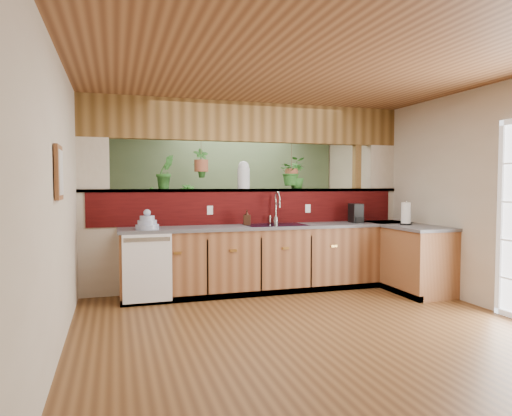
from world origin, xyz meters
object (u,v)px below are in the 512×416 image
object	(u,v)px
faucet	(277,206)
glass_jar	(244,175)
coffee_maker	(356,214)
paper_towel	(406,214)
shelving_console	(174,238)
dish_stack	(147,223)
soap_dispenser	(247,218)

from	to	relation	value
faucet	glass_jar	size ratio (longest dim) A/B	1.17
coffee_maker	paper_towel	bearing A→B (deg)	-42.22
glass_jar	coffee_maker	bearing A→B (deg)	-12.91
glass_jar	shelving_console	distance (m)	2.31
dish_stack	shelving_console	xyz separation A→B (m)	(0.62, 2.40, -0.48)
dish_stack	glass_jar	size ratio (longest dim) A/B	0.73
glass_jar	shelving_console	xyz separation A→B (m)	(-0.75, 1.90, -1.09)
dish_stack	paper_towel	bearing A→B (deg)	-6.38
coffee_maker	glass_jar	xyz separation A→B (m)	(-1.59, 0.36, 0.56)
faucet	coffee_maker	world-z (taller)	faucet
shelving_console	dish_stack	bearing A→B (deg)	-107.68
faucet	soap_dispenser	world-z (taller)	faucet
faucet	coffee_maker	bearing A→B (deg)	-7.09
dish_stack	glass_jar	bearing A→B (deg)	20.25
paper_towel	shelving_console	xyz separation A→B (m)	(-2.80, 2.79, -0.55)
faucet	paper_towel	xyz separation A→B (m)	(1.64, -0.67, -0.10)
dish_stack	glass_jar	xyz separation A→B (m)	(1.37, 0.50, 0.61)
soap_dispenser	shelving_console	distance (m)	2.37
dish_stack	paper_towel	xyz separation A→B (m)	(3.42, -0.38, 0.07)
coffee_maker	paper_towel	distance (m)	0.70
soap_dispenser	paper_towel	xyz separation A→B (m)	(2.09, -0.59, 0.04)
faucet	paper_towel	size ratio (longest dim) A/B	1.39
faucet	shelving_console	distance (m)	2.50
soap_dispenser	glass_jar	world-z (taller)	glass_jar
paper_towel	soap_dispenser	bearing A→B (deg)	164.32
dish_stack	paper_towel	distance (m)	3.44
soap_dispenser	paper_towel	world-z (taller)	paper_towel
soap_dispenser	coffee_maker	distance (m)	1.63
faucet	soap_dispenser	distance (m)	0.48
dish_stack	glass_jar	distance (m)	1.58
faucet	shelving_console	xyz separation A→B (m)	(-1.17, 2.12, -0.64)
glass_jar	soap_dispenser	bearing A→B (deg)	-97.37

